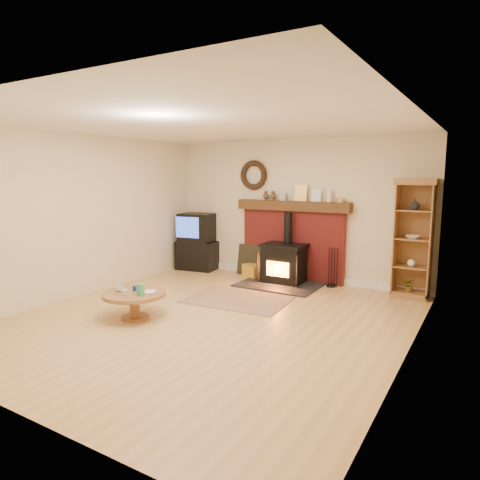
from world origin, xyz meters
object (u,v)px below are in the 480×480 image
Objects in this scene: tv_unit at (197,243)px; coffee_table at (134,297)px; wood_stove at (283,265)px; curio_cabinet at (413,239)px.

tv_unit is 1.35× the size of coffee_table.
wood_stove is 2.23m from curio_cabinet.
coffee_table is at bearing -69.32° from tv_unit.
tv_unit is 0.61× the size of curio_cabinet.
tv_unit is 3.19m from coffee_table.
wood_stove is 1.62× the size of coffee_table.
tv_unit is 4.21m from curio_cabinet.
curio_cabinet is at bearing 7.50° from wood_stove.
curio_cabinet is (2.13, 0.28, 0.60)m from wood_stove.
coffee_table is (1.12, -2.98, -0.26)m from tv_unit.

